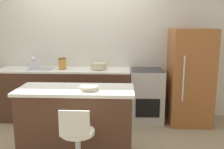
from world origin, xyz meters
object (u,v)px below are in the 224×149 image
Objects in this scene: oven_range at (146,95)px; kettle at (34,64)px; refrigerator at (190,77)px; stool_chair at (78,146)px; mixing_bowl at (99,66)px.

kettle is (-2.05, 0.01, 0.56)m from oven_range.
oven_range is 0.57× the size of refrigerator.
oven_range is at bearing 176.34° from refrigerator.
kettle reaches higher than stool_chair.
kettle is (-1.15, 1.94, 0.59)m from stool_chair.
stool_chair is (-1.65, -1.88, -0.39)m from refrigerator.
refrigerator reaches higher than oven_range.
mixing_bowl is at bearing 179.05° from oven_range.
oven_range reaches higher than stool_chair.
refrigerator reaches higher than mixing_bowl.
stool_chair is (-0.90, -1.93, -0.03)m from oven_range.
kettle reaches higher than oven_range.
oven_range is 1.06× the size of stool_chair.
refrigerator is at bearing 48.84° from stool_chair.
oven_range is 4.33× the size of kettle.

